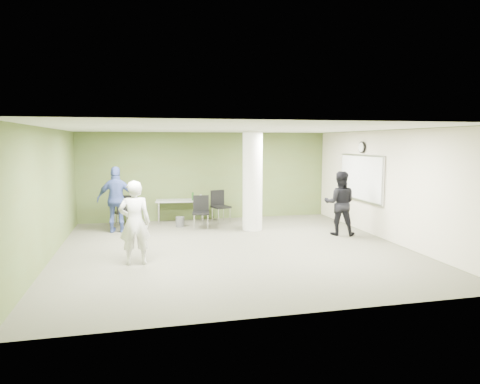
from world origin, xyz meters
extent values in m
plane|color=#575644|center=(0.00, 0.00, 0.00)|extent=(8.00, 8.00, 0.00)
plane|color=white|center=(0.00, 0.00, 2.80)|extent=(8.00, 8.00, 0.00)
cube|color=#55602D|center=(0.00, 4.00, 1.40)|extent=(8.00, 2.80, 0.02)
cube|color=#55602D|center=(-4.00, 0.00, 1.40)|extent=(0.02, 8.00, 2.80)
cube|color=beige|center=(4.00, 0.00, 1.40)|extent=(0.02, 8.00, 2.80)
cylinder|color=silver|center=(1.00, 2.00, 1.40)|extent=(0.56, 0.56, 2.80)
cube|color=silver|center=(3.93, 1.20, 1.50)|extent=(0.04, 2.30, 1.30)
cube|color=white|center=(3.91, 1.20, 1.50)|extent=(0.02, 2.20, 1.20)
cylinder|color=black|center=(3.93, 1.20, 2.35)|extent=(0.05, 0.32, 0.32)
cylinder|color=white|center=(3.90, 1.20, 2.35)|extent=(0.02, 0.26, 0.26)
cube|color=#9B9B96|center=(-0.90, 3.55, 0.69)|extent=(1.54, 0.78, 0.04)
cylinder|color=silver|center=(-1.59, 3.35, 0.34)|extent=(0.04, 0.04, 0.67)
cylinder|color=silver|center=(-0.25, 3.23, 0.34)|extent=(0.04, 0.04, 0.67)
cylinder|color=silver|center=(-1.54, 3.87, 0.34)|extent=(0.04, 0.04, 0.67)
cylinder|color=silver|center=(-0.21, 3.75, 0.34)|extent=(0.04, 0.04, 0.67)
cylinder|color=#214C19|center=(-0.54, 3.36, 0.83)|extent=(0.07, 0.07, 0.25)
cylinder|color=#B2B2B7|center=(-0.30, 3.33, 0.80)|extent=(0.06, 0.06, 0.18)
cylinder|color=#4C4C4C|center=(-0.98, 2.87, 0.15)|extent=(0.26, 0.26, 0.29)
cube|color=black|center=(-2.65, 3.37, 0.41)|extent=(0.52, 0.52, 0.05)
cube|color=black|center=(-2.59, 3.18, 0.64)|extent=(0.39, 0.15, 0.41)
cylinder|color=silver|center=(-2.53, 3.58, 0.20)|extent=(0.02, 0.02, 0.39)
cylinder|color=silver|center=(-2.86, 3.48, 0.20)|extent=(0.02, 0.02, 0.39)
cylinder|color=silver|center=(-2.43, 3.25, 0.20)|extent=(0.02, 0.02, 0.39)
cylinder|color=silver|center=(-2.76, 3.15, 0.20)|extent=(0.02, 0.02, 0.39)
cube|color=black|center=(-2.41, 3.65, 0.44)|extent=(0.55, 0.55, 0.05)
cube|color=black|center=(-2.46, 3.45, 0.69)|extent=(0.43, 0.14, 0.44)
cylinder|color=silver|center=(-2.19, 3.79, 0.21)|extent=(0.02, 0.02, 0.42)
cylinder|color=silver|center=(-2.55, 3.88, 0.21)|extent=(0.02, 0.02, 0.42)
cylinder|color=silver|center=(-2.28, 3.42, 0.21)|extent=(0.02, 0.02, 0.42)
cylinder|color=silver|center=(-2.64, 3.51, 0.21)|extent=(0.02, 0.02, 0.42)
cube|color=black|center=(-0.42, 2.43, 0.46)|extent=(0.54, 0.54, 0.05)
cube|color=black|center=(-0.38, 2.64, 0.72)|extent=(0.45, 0.11, 0.46)
cylinder|color=silver|center=(-0.64, 2.27, 0.22)|extent=(0.02, 0.02, 0.44)
cylinder|color=silver|center=(-0.26, 2.21, 0.22)|extent=(0.02, 0.02, 0.44)
cylinder|color=silver|center=(-0.58, 2.65, 0.22)|extent=(0.02, 0.02, 0.44)
cylinder|color=silver|center=(-0.19, 2.59, 0.22)|extent=(0.02, 0.02, 0.44)
cube|color=black|center=(0.34, 3.31, 0.48)|extent=(0.63, 0.63, 0.05)
cube|color=black|center=(0.26, 3.52, 0.75)|extent=(0.46, 0.19, 0.48)
cylinder|color=silver|center=(0.21, 3.05, 0.23)|extent=(0.02, 0.02, 0.46)
cylinder|color=silver|center=(0.59, 3.19, 0.23)|extent=(0.02, 0.02, 0.46)
cylinder|color=silver|center=(0.08, 3.44, 0.23)|extent=(0.02, 0.02, 0.46)
cylinder|color=silver|center=(0.46, 3.57, 0.23)|extent=(0.02, 0.02, 0.46)
imported|color=silver|center=(-2.22, -0.83, 0.87)|extent=(0.64, 0.42, 1.73)
imported|color=black|center=(3.11, 0.81, 0.86)|extent=(1.03, 0.93, 1.72)
imported|color=#384B8C|center=(-2.74, 2.52, 0.91)|extent=(1.11, 0.55, 1.83)
camera|label=1|loc=(-2.08, -9.64, 2.50)|focal=32.00mm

